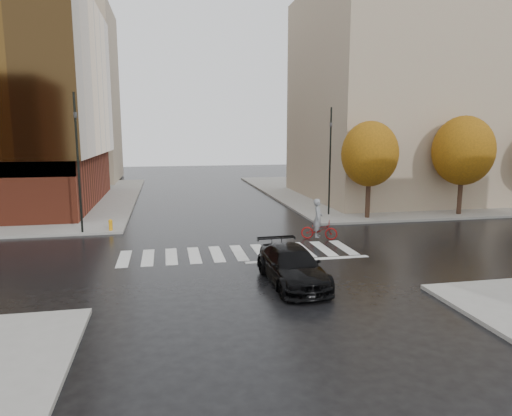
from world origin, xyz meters
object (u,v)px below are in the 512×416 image
(traffic_light_ne, at_px, (330,154))
(sedan, at_px, (292,266))
(traffic_light_nw, at_px, (77,153))
(fire_hydrant, at_px, (111,224))
(cyclist, at_px, (319,226))

(traffic_light_ne, bearing_deg, sedan, 70.99)
(sedan, distance_m, traffic_light_ne, 15.39)
(traffic_light_nw, height_order, traffic_light_ne, traffic_light_nw)
(sedan, distance_m, fire_hydrant, 13.60)
(sedan, bearing_deg, cyclist, 61.14)
(sedan, height_order, cyclist, cyclist)
(cyclist, distance_m, fire_hydrant, 12.23)
(cyclist, height_order, traffic_light_ne, traffic_light_ne)
(traffic_light_nw, bearing_deg, cyclist, 73.98)
(cyclist, bearing_deg, traffic_light_nw, 97.69)
(fire_hydrant, bearing_deg, traffic_light_ne, 9.75)
(cyclist, xyz_separation_m, fire_hydrant, (-11.56, 4.00, -0.26))
(sedan, xyz_separation_m, traffic_light_ne, (6.49, 13.46, 3.68))
(traffic_light_ne, bearing_deg, cyclist, 72.01)
(sedan, distance_m, cyclist, 7.79)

